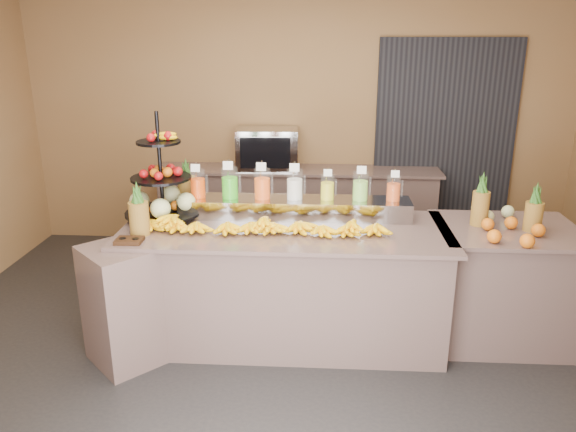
# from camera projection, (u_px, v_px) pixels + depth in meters

# --- Properties ---
(ground) EXTENTS (6.00, 6.00, 0.00)m
(ground) POSITION_uv_depth(u_px,v_px,m) (283.00, 356.00, 4.28)
(ground) COLOR black
(ground) RESTS_ON ground
(room_envelope) EXTENTS (6.04, 5.02, 2.82)m
(room_envelope) POSITION_uv_depth(u_px,v_px,m) (313.00, 95.00, 4.43)
(room_envelope) COLOR brown
(room_envelope) RESTS_ON ground
(buffet_counter) EXTENTS (2.75, 1.25, 0.93)m
(buffet_counter) POSITION_uv_depth(u_px,v_px,m) (271.00, 285.00, 4.39)
(buffet_counter) COLOR gray
(buffet_counter) RESTS_ON ground
(right_counter) EXTENTS (1.08, 0.88, 0.93)m
(right_counter) POSITION_uv_depth(u_px,v_px,m) (502.00, 283.00, 4.42)
(right_counter) COLOR gray
(right_counter) RESTS_ON ground
(back_ledge) EXTENTS (3.10, 0.55, 0.93)m
(back_ledge) POSITION_uv_depth(u_px,v_px,m) (297.00, 209.00, 6.27)
(back_ledge) COLOR gray
(back_ledge) RESTS_ON ground
(pitcher_tray) EXTENTS (1.85, 0.30, 0.15)m
(pitcher_tray) POSITION_uv_depth(u_px,v_px,m) (295.00, 208.00, 4.52)
(pitcher_tray) COLOR gray
(pitcher_tray) RESTS_ON buffet_counter
(juice_pitcher_orange_a) EXTENTS (0.12, 0.13, 0.30)m
(juice_pitcher_orange_a) POSITION_uv_depth(u_px,v_px,m) (198.00, 185.00, 4.51)
(juice_pitcher_orange_a) COLOR silver
(juice_pitcher_orange_a) RESTS_ON pitcher_tray
(juice_pitcher_green) EXTENTS (0.13, 0.14, 0.32)m
(juice_pitcher_green) POSITION_uv_depth(u_px,v_px,m) (230.00, 185.00, 4.49)
(juice_pitcher_green) COLOR silver
(juice_pitcher_green) RESTS_ON pitcher_tray
(juice_pitcher_orange_b) EXTENTS (0.13, 0.14, 0.32)m
(juice_pitcher_orange_b) POSITION_uv_depth(u_px,v_px,m) (262.00, 185.00, 4.47)
(juice_pitcher_orange_b) COLOR silver
(juice_pitcher_orange_b) RESTS_ON pitcher_tray
(juice_pitcher_milk) EXTENTS (0.13, 0.13, 0.31)m
(juice_pitcher_milk) POSITION_uv_depth(u_px,v_px,m) (295.00, 186.00, 4.46)
(juice_pitcher_milk) COLOR silver
(juice_pitcher_milk) RESTS_ON pitcher_tray
(juice_pitcher_lemon) EXTENTS (0.11, 0.12, 0.27)m
(juice_pitcher_lemon) POSITION_uv_depth(u_px,v_px,m) (327.00, 188.00, 4.45)
(juice_pitcher_lemon) COLOR silver
(juice_pitcher_lemon) RESTS_ON pitcher_tray
(juice_pitcher_lime) EXTENTS (0.12, 0.13, 0.30)m
(juice_pitcher_lime) POSITION_uv_depth(u_px,v_px,m) (360.00, 188.00, 4.43)
(juice_pitcher_lime) COLOR silver
(juice_pitcher_lime) RESTS_ON pitcher_tray
(juice_pitcher_orange_c) EXTENTS (0.11, 0.11, 0.27)m
(juice_pitcher_orange_c) POSITION_uv_depth(u_px,v_px,m) (393.00, 190.00, 4.42)
(juice_pitcher_orange_c) COLOR silver
(juice_pitcher_orange_c) RESTS_ON pitcher_tray
(banana_heap) EXTENTS (1.94, 0.18, 0.16)m
(banana_heap) POSITION_uv_depth(u_px,v_px,m) (262.00, 223.00, 4.19)
(banana_heap) COLOR yellow
(banana_heap) RESTS_ON buffet_counter
(fruit_stand) EXTENTS (0.73, 0.73, 0.85)m
(fruit_stand) POSITION_uv_depth(u_px,v_px,m) (167.00, 192.00, 4.44)
(fruit_stand) COLOR black
(fruit_stand) RESTS_ON buffet_counter
(condiment_caddy) EXTENTS (0.19, 0.14, 0.03)m
(condiment_caddy) POSITION_uv_depth(u_px,v_px,m) (129.00, 241.00, 3.98)
(condiment_caddy) COLOR #321A0D
(condiment_caddy) RESTS_ON buffet_counter
(pineapple_left_a) EXTENTS (0.15, 0.15, 0.41)m
(pineapple_left_a) POSITION_uv_depth(u_px,v_px,m) (139.00, 215.00, 4.09)
(pineapple_left_a) COLOR brown
(pineapple_left_a) RESTS_ON buffet_counter
(pineapple_left_b) EXTENTS (0.15, 0.15, 0.44)m
(pineapple_left_b) POSITION_uv_depth(u_px,v_px,m) (187.00, 190.00, 4.68)
(pineapple_left_b) COLOR brown
(pineapple_left_b) RESTS_ON buffet_counter
(right_fruit_pile) EXTENTS (0.50, 0.48, 0.27)m
(right_fruit_pile) POSITION_uv_depth(u_px,v_px,m) (507.00, 222.00, 4.15)
(right_fruit_pile) COLOR brown
(right_fruit_pile) RESTS_ON right_counter
(oven_warmer) EXTENTS (0.68, 0.49, 0.44)m
(oven_warmer) POSITION_uv_depth(u_px,v_px,m) (267.00, 148.00, 6.08)
(oven_warmer) COLOR gray
(oven_warmer) RESTS_ON back_ledge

